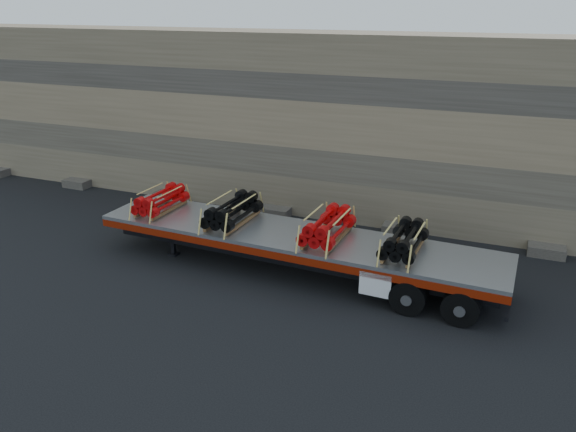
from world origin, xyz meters
name	(u,v)px	position (x,y,z in m)	size (l,w,h in m)	color
ground	(304,279)	(0.00, 0.00, 0.00)	(120.00, 120.00, 0.00)	black
rock_wall	(364,127)	(0.00, 6.50, 3.50)	(44.00, 3.00, 7.00)	#7A6B54
trailer	(293,252)	(-0.52, 0.39, 0.65)	(13.02, 2.50, 1.30)	#B5B8BD
bundle_front	(161,201)	(-5.51, 0.59, 1.66)	(1.01, 2.02, 0.71)	red
bundle_midfront	(232,212)	(-2.69, 0.48, 1.70)	(1.12, 2.23, 0.79)	black
bundle_midrear	(327,227)	(0.60, 0.35, 1.70)	(1.11, 2.23, 0.79)	red
bundle_rear	(404,241)	(2.93, 0.26, 1.67)	(1.03, 2.06, 0.73)	black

